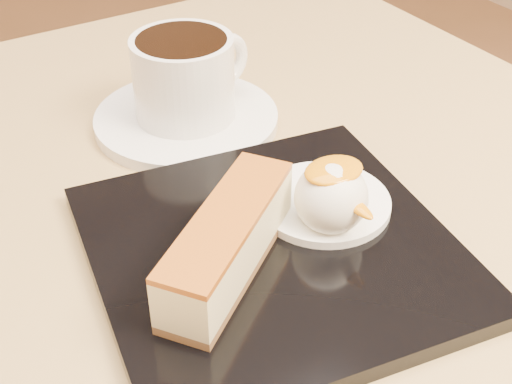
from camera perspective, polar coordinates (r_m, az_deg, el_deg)
dessert_plate at (r=0.45m, az=1.34°, el=-4.75°), size 0.25×0.25×0.01m
cheesecake at (r=0.42m, az=-2.28°, el=-4.06°), size 0.12×0.10×0.04m
cream_smear at (r=0.48m, az=5.41°, el=-0.84°), size 0.09×0.09×0.01m
ice_cream_scoop at (r=0.45m, az=6.03°, el=-0.44°), size 0.05×0.05×0.05m
mango_sauce at (r=0.44m, az=6.24°, el=1.73°), size 0.04×0.03×0.01m
mint_sprig at (r=0.48m, az=0.86°, el=-0.05°), size 0.03×0.02×0.00m
saucer at (r=0.59m, az=-5.59°, el=5.81°), size 0.15×0.15×0.01m
coffee_cup at (r=0.57m, az=-5.65°, el=9.26°), size 0.11×0.08×0.07m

